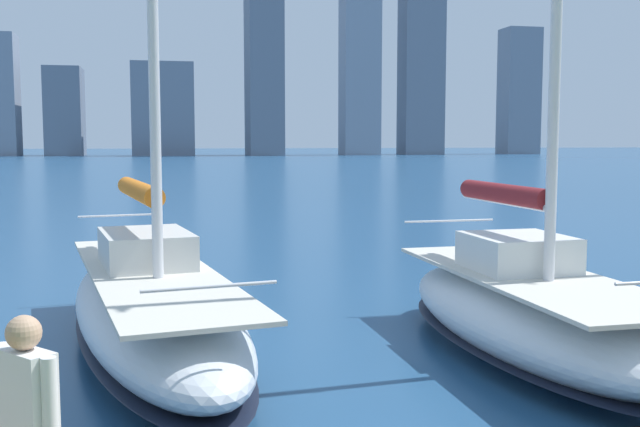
% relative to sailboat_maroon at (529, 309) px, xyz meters
% --- Properties ---
extents(city_skyline, '(167.50, 16.65, 50.13)m').
position_rel_sailboat_maroon_xyz_m(city_skyline, '(5.77, -156.41, 18.20)').
color(city_skyline, gray).
rests_on(city_skyline, ground).
extents(sailboat_maroon, '(2.61, 7.08, 10.64)m').
position_rel_sailboat_maroon_xyz_m(sailboat_maroon, '(0.00, 0.00, 0.00)').
color(sailboat_maroon, silver).
rests_on(sailboat_maroon, ground).
extents(sailboat_orange, '(3.69, 9.12, 9.54)m').
position_rel_sailboat_maroon_xyz_m(sailboat_orange, '(5.68, -1.47, -0.01)').
color(sailboat_orange, silver).
rests_on(sailboat_orange, ground).
extents(person_white_shirt, '(0.43, 0.48, 1.65)m').
position_rel_sailboat_maroon_xyz_m(person_white_shirt, '(6.33, 5.58, 0.85)').
color(person_white_shirt, '#2D3347').
rests_on(person_white_shirt, dock_pier).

